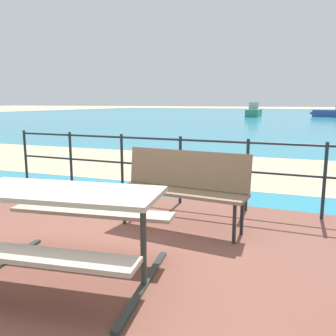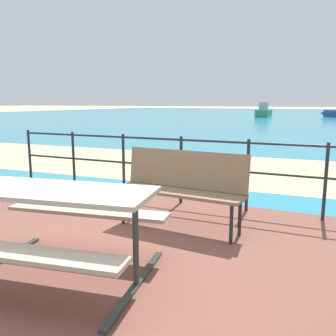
# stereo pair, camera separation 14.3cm
# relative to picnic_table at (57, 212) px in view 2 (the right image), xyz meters

# --- Properties ---
(ground_plane) EXTENTS (240.00, 240.00, 0.00)m
(ground_plane) POSITION_rel_picnic_table_xyz_m (0.08, 0.20, -0.64)
(ground_plane) COLOR tan
(patio_paving) EXTENTS (6.40, 5.20, 0.06)m
(patio_paving) POSITION_rel_picnic_table_xyz_m (0.08, 0.20, -0.61)
(patio_paving) COLOR brown
(patio_paving) RESTS_ON ground
(sea_water) EXTENTS (90.00, 90.00, 0.01)m
(sea_water) POSITION_rel_picnic_table_xyz_m (0.08, 40.20, -0.64)
(sea_water) COLOR teal
(sea_water) RESTS_ON ground
(beach_strip) EXTENTS (54.10, 5.86, 0.01)m
(beach_strip) POSITION_rel_picnic_table_xyz_m (0.08, 5.94, -0.63)
(beach_strip) COLOR tan
(beach_strip) RESTS_ON ground
(picnic_table) EXTENTS (1.82, 1.54, 0.78)m
(picnic_table) POSITION_rel_picnic_table_xyz_m (0.00, 0.00, 0.00)
(picnic_table) COLOR tan
(picnic_table) RESTS_ON patio_paving
(park_bench) EXTENTS (1.58, 0.54, 0.93)m
(park_bench) POSITION_rel_picnic_table_xyz_m (0.49, 1.60, -0.02)
(park_bench) COLOR #7A6047
(park_bench) RESTS_ON patio_paving
(railing_fence) EXTENTS (5.94, 0.04, 1.00)m
(railing_fence) POSITION_rel_picnic_table_xyz_m (0.08, 2.57, 0.04)
(railing_fence) COLOR #1E2328
(railing_fence) RESTS_ON patio_paving
(boat_near) EXTENTS (1.53, 5.59, 1.51)m
(boat_near) POSITION_rel_picnic_table_xyz_m (-4.58, 37.78, -0.13)
(boat_near) COLOR #338466
(boat_near) RESTS_ON sea_water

